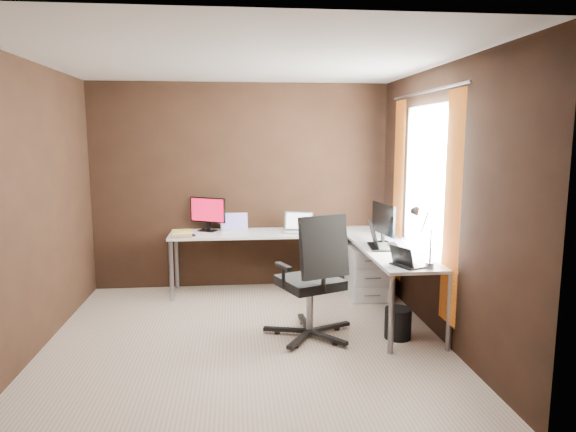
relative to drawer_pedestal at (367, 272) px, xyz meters
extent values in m
cube|color=#B7A48E|center=(-1.43, -1.15, -0.30)|extent=(3.60, 3.60, 0.00)
cube|color=white|center=(-1.43, -1.15, 2.20)|extent=(3.60, 3.60, 0.00)
cube|color=black|center=(-1.43, 0.65, 0.95)|extent=(3.60, 0.00, 2.50)
cube|color=black|center=(-1.43, -2.95, 0.95)|extent=(3.60, 0.00, 2.50)
cube|color=black|center=(-3.23, -1.15, 0.95)|extent=(0.00, 3.60, 2.50)
cube|color=black|center=(0.37, -1.15, 0.95)|extent=(0.00, 3.60, 2.50)
cube|color=white|center=(0.36, -0.80, 1.15)|extent=(0.00, 1.00, 1.30)
cube|color=orange|center=(0.32, -1.53, 0.95)|extent=(0.01, 0.35, 2.00)
cube|color=orange|center=(0.32, -0.08, 0.95)|extent=(0.01, 0.35, 2.00)
cylinder|color=slate|center=(0.32, -0.80, 1.98)|extent=(0.02, 1.90, 0.02)
cube|color=white|center=(-0.96, 0.35, 0.41)|extent=(2.65, 0.60, 0.03)
cube|color=white|center=(0.07, -0.78, 0.41)|extent=(0.60, 1.65, 0.03)
cylinder|color=slate|center=(-2.24, 0.09, 0.05)|extent=(0.05, 0.05, 0.70)
cylinder|color=slate|center=(-2.24, 0.61, 0.05)|extent=(0.05, 0.05, 0.70)
cylinder|color=slate|center=(-0.19, -1.56, 0.05)|extent=(0.05, 0.05, 0.70)
cylinder|color=slate|center=(0.33, -1.56, 0.05)|extent=(0.05, 0.05, 0.70)
cylinder|color=slate|center=(0.33, 0.61, 0.05)|extent=(0.05, 0.05, 0.70)
cube|color=white|center=(0.00, 0.00, 0.00)|extent=(0.42, 0.50, 0.60)
cube|color=black|center=(-1.84, 0.47, 0.44)|extent=(0.24, 0.21, 0.01)
cube|color=black|center=(-1.84, 0.49, 0.49)|extent=(0.05, 0.05, 0.09)
cube|color=black|center=(-1.84, 0.49, 0.69)|extent=(0.42, 0.24, 0.30)
cube|color=red|center=(-1.84, 0.48, 0.69)|extent=(0.39, 0.21, 0.27)
cube|color=black|center=(0.07, -0.44, 0.44)|extent=(0.15, 0.21, 0.01)
cube|color=black|center=(0.05, -0.45, 0.49)|extent=(0.03, 0.05, 0.09)
cube|color=black|center=(0.05, -0.45, 0.70)|extent=(0.10, 0.52, 0.32)
cube|color=#243CB1|center=(0.06, -0.44, 0.70)|extent=(0.08, 0.49, 0.29)
cube|color=white|center=(-1.52, 0.39, 0.44)|extent=(0.33, 0.24, 0.02)
cube|color=white|center=(-1.52, 0.47, 0.55)|extent=(0.32, 0.08, 0.20)
cube|color=#564C88|center=(-1.52, 0.47, 0.55)|extent=(0.28, 0.06, 0.17)
cube|color=silver|center=(-0.78, 0.29, 0.44)|extent=(0.41, 0.34, 0.02)
cube|color=silver|center=(-0.75, 0.38, 0.55)|extent=(0.35, 0.17, 0.22)
cube|color=white|center=(-0.75, 0.37, 0.55)|extent=(0.31, 0.14, 0.19)
cube|color=black|center=(0.00, -0.64, 0.44)|extent=(0.35, 0.46, 0.02)
cube|color=black|center=(-0.11, -0.62, 0.58)|extent=(0.13, 0.43, 0.26)
cube|color=#192C3E|center=(-0.10, -0.62, 0.58)|extent=(0.11, 0.38, 0.23)
cube|color=black|center=(-0.01, -1.40, 0.44)|extent=(0.28, 0.32, 0.02)
cube|color=black|center=(-0.08, -1.43, 0.53)|extent=(0.16, 0.27, 0.17)
cube|color=#BB486E|center=(-0.07, -1.43, 0.53)|extent=(0.13, 0.24, 0.15)
cube|color=#9F6E55|center=(-2.12, 0.15, 0.44)|extent=(0.24, 0.19, 0.02)
cube|color=gold|center=(-2.12, 0.15, 0.46)|extent=(0.23, 0.19, 0.02)
cube|color=silver|center=(-2.12, 0.15, 0.48)|extent=(0.25, 0.21, 0.02)
cube|color=gold|center=(-2.12, 0.15, 0.50)|extent=(0.24, 0.20, 0.01)
ellipsoid|color=black|center=(-2.00, 0.15, 0.45)|extent=(0.10, 0.07, 0.03)
ellipsoid|color=black|center=(-0.60, 0.19, 0.44)|extent=(0.09, 0.07, 0.03)
cylinder|color=slate|center=(0.16, -1.50, 0.46)|extent=(0.07, 0.07, 0.05)
cylinder|color=slate|center=(0.16, -1.50, 0.63)|extent=(0.02, 0.02, 0.29)
cylinder|color=slate|center=(0.11, -1.47, 0.83)|extent=(0.02, 0.16, 0.22)
cone|color=slate|center=(0.06, -1.40, 0.90)|extent=(0.09, 0.12, 0.12)
cylinder|color=slate|center=(-0.83, -1.09, -0.02)|extent=(0.07, 0.07, 0.42)
cube|color=black|center=(-0.83, -1.09, 0.22)|extent=(0.66, 0.66, 0.09)
cube|color=black|center=(-0.74, -1.32, 0.60)|extent=(0.48, 0.29, 0.55)
cylinder|color=black|center=(-0.02, -1.24, -0.16)|extent=(0.32, 0.32, 0.28)
camera|label=1|loc=(-1.50, -5.66, 1.56)|focal=32.00mm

